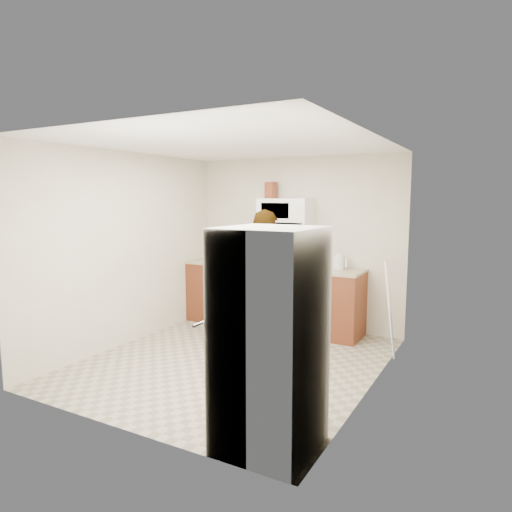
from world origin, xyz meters
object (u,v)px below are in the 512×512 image
Objects in this scene: fridge at (270,340)px; saucepan at (276,259)px; microwave at (285,212)px; kettle at (339,262)px; gas_range at (281,296)px; person at (265,279)px.

fridge reaches higher than saucepan.
microwave is 4.03× the size of kettle.
person is (0.15, -0.79, 0.40)m from gas_range.
microwave is (0.00, 0.13, 1.21)m from gas_range.
fridge is (1.31, -2.93, 0.36)m from gas_range.
fridge is (1.16, -2.14, -0.03)m from person.
fridge is at bearing -64.56° from saucepan.
gas_range is at bearing -81.50° from person.
fridge reaches higher than gas_range.
person reaches higher than kettle.
fridge is at bearing -66.86° from microwave.
microwave reaches higher than gas_range.
kettle is at bearing -3.22° from saucepan.
kettle reaches higher than saucepan.
saucepan is at bearing 136.19° from gas_range.
gas_range is at bearing -90.00° from microwave.
person is at bearing -79.29° from gas_range.
person is at bearing -71.87° from saucepan.
gas_range is 0.66× the size of fridge.
gas_range is 0.90m from person.
gas_range is 1.00m from kettle.
kettle is at bearing -2.09° from microwave.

